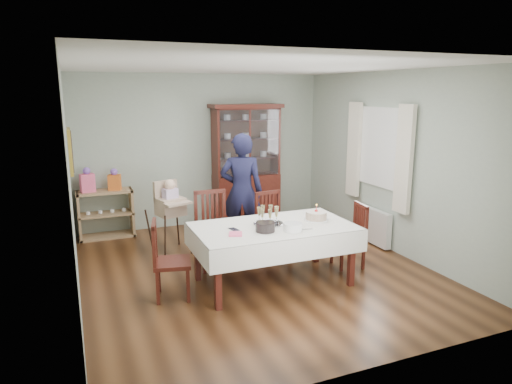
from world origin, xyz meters
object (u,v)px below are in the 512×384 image
gift_bag_orange (114,180)px  sideboard (106,214)px  chair_far_right (273,239)px  high_chair (171,225)px  birthday_cake (316,216)px  chair_end_left (171,275)px  china_cabinet (246,162)px  woman (242,192)px  champagne_tray (268,219)px  chair_far_left (214,245)px  gift_bag_pink (87,181)px  dining_table (273,254)px  chair_end_right (349,248)px

gift_bag_orange → sideboard: bearing=173.3°
chair_far_right → high_chair: (-1.34, 0.74, 0.16)m
birthday_cake → chair_end_left: bearing=178.1°
china_cabinet → gift_bag_orange: bearing=180.0°
woman → champagne_tray: woman is taller
chair_far_left → woman: woman is taller
china_cabinet → gift_bag_pink: 2.75m
sideboard → gift_bag_pink: bearing=-175.4°
dining_table → woman: woman is taller
china_cabinet → chair_end_right: 2.80m
sideboard → chair_far_right: size_ratio=0.94×
woman → gift_bag_pink: (-2.16, 1.33, 0.08)m
china_cabinet → gift_bag_pink: bearing=180.0°
dining_table → woman: size_ratio=1.12×
chair_far_right → dining_table: bearing=-119.5°
chair_end_left → gift_bag_orange: bearing=19.8°
dining_table → high_chair: size_ratio=1.77×
sideboard → gift_bag_orange: bearing=-6.7°
dining_table → gift_bag_orange: gift_bag_orange is taller
china_cabinet → high_chair: 2.14m
woman → champagne_tray: (-0.15, -1.35, -0.07)m
china_cabinet → chair_far_left: china_cabinet is taller
chair_far_right → high_chair: bearing=146.1°
birthday_cake → china_cabinet: bearing=88.2°
dining_table → chair_far_left: size_ratio=1.91×
china_cabinet → gift_bag_pink: size_ratio=5.35×
chair_far_left → chair_far_right: bearing=3.4°
china_cabinet → sideboard: size_ratio=2.42×
high_chair → champagne_tray: size_ratio=3.01×
chair_end_right → gift_bag_pink: (-3.27, 2.62, 0.72)m
birthday_cake → gift_bag_orange: 3.54m
china_cabinet → chair_end_left: size_ratio=2.32×
gift_bag_pink → chair_far_right: bearing=-38.1°
chair_far_left → gift_bag_pink: 2.54m
sideboard → champagne_tray: champagne_tray is taller
sideboard → chair_end_left: chair_end_left is taller
dining_table → champagne_tray: champagne_tray is taller
sideboard → chair_end_right: (3.02, -2.64, -0.14)m
woman → sideboard: bearing=-13.4°
dining_table → chair_far_right: chair_far_right is taller
high_chair → gift_bag_orange: (-0.67, 1.17, 0.52)m
birthday_cake → gift_bag_pink: gift_bag_pink is taller
champagne_tray → birthday_cake: champagne_tray is taller
sideboard → high_chair: high_chair is taller
dining_table → chair_far_left: bearing=122.4°
champagne_tray → high_chair: bearing=121.2°
chair_end_left → birthday_cake: bearing=-79.4°
chair_far_right → gift_bag_pink: (-2.43, 1.91, 0.69)m
dining_table → china_cabinet: china_cabinet is taller
chair_far_left → high_chair: size_ratio=0.92×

